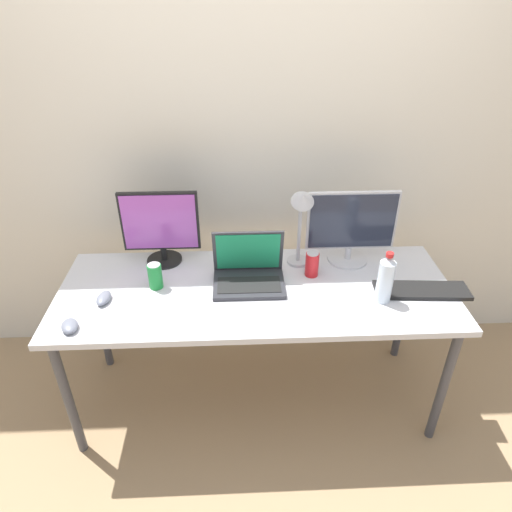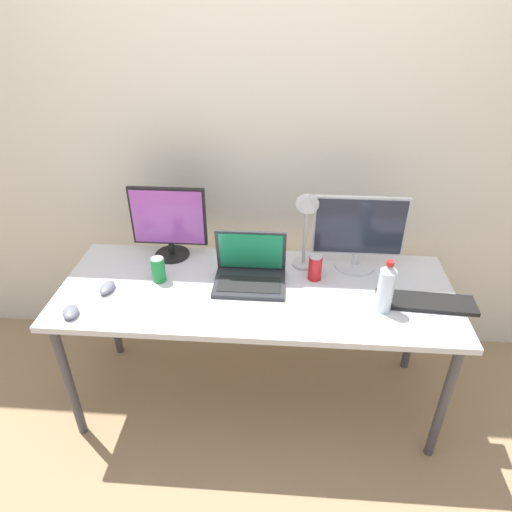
# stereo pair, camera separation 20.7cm
# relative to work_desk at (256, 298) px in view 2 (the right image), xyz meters

# --- Properties ---
(ground_plane) EXTENTS (16.00, 16.00, 0.00)m
(ground_plane) POSITION_rel_work_desk_xyz_m (0.00, 0.00, -0.68)
(ground_plane) COLOR #9E7F5B
(wall_back) EXTENTS (7.00, 0.08, 2.60)m
(wall_back) POSITION_rel_work_desk_xyz_m (0.00, 0.59, 0.62)
(wall_back) COLOR silver
(wall_back) RESTS_ON ground
(work_desk) EXTENTS (1.87, 0.71, 0.74)m
(work_desk) POSITION_rel_work_desk_xyz_m (0.00, 0.00, 0.00)
(work_desk) COLOR #424247
(work_desk) RESTS_ON ground
(monitor_left) EXTENTS (0.39, 0.18, 0.39)m
(monitor_left) POSITION_rel_work_desk_xyz_m (-0.46, 0.26, 0.26)
(monitor_left) COLOR black
(monitor_left) RESTS_ON work_desk
(monitor_center) EXTENTS (0.45, 0.21, 0.39)m
(monitor_center) POSITION_rel_work_desk_xyz_m (0.49, 0.23, 0.26)
(monitor_center) COLOR silver
(monitor_center) RESTS_ON work_desk
(laptop_silver) EXTENTS (0.34, 0.25, 0.26)m
(laptop_silver) POSITION_rel_work_desk_xyz_m (-0.03, 0.06, 0.12)
(laptop_silver) COLOR #2D2D33
(laptop_silver) RESTS_ON work_desk
(keyboard_main) EXTENTS (0.44, 0.16, 0.02)m
(keyboard_main) POSITION_rel_work_desk_xyz_m (0.77, -0.07, 0.07)
(keyboard_main) COLOR black
(keyboard_main) RESTS_ON work_desk
(mouse_by_keyboard) EXTENTS (0.07, 0.11, 0.03)m
(mouse_by_keyboard) POSITION_rel_work_desk_xyz_m (-0.70, -0.07, 0.08)
(mouse_by_keyboard) COLOR slate
(mouse_by_keyboard) RESTS_ON work_desk
(mouse_by_laptop) EXTENTS (0.10, 0.12, 0.03)m
(mouse_by_laptop) POSITION_rel_work_desk_xyz_m (-0.79, -0.26, 0.08)
(mouse_by_laptop) COLOR slate
(mouse_by_laptop) RESTS_ON work_desk
(water_bottle) EXTENTS (0.07, 0.07, 0.25)m
(water_bottle) POSITION_rel_work_desk_xyz_m (0.57, -0.12, 0.18)
(water_bottle) COLOR silver
(water_bottle) RESTS_ON work_desk
(soda_can_near_keyboard) EXTENTS (0.07, 0.07, 0.13)m
(soda_can_near_keyboard) POSITION_rel_work_desk_xyz_m (0.28, 0.10, 0.12)
(soda_can_near_keyboard) COLOR red
(soda_can_near_keyboard) RESTS_ON work_desk
(soda_can_by_laptop) EXTENTS (0.07, 0.07, 0.13)m
(soda_can_by_laptop) POSITION_rel_work_desk_xyz_m (-0.47, 0.03, 0.12)
(soda_can_by_laptop) COLOR #197F33
(soda_can_by_laptop) RESTS_ON work_desk
(desk_lamp) EXTENTS (0.11, 0.18, 0.45)m
(desk_lamp) POSITION_rel_work_desk_xyz_m (0.23, 0.18, 0.36)
(desk_lamp) COLOR #B7B7BC
(desk_lamp) RESTS_ON work_desk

